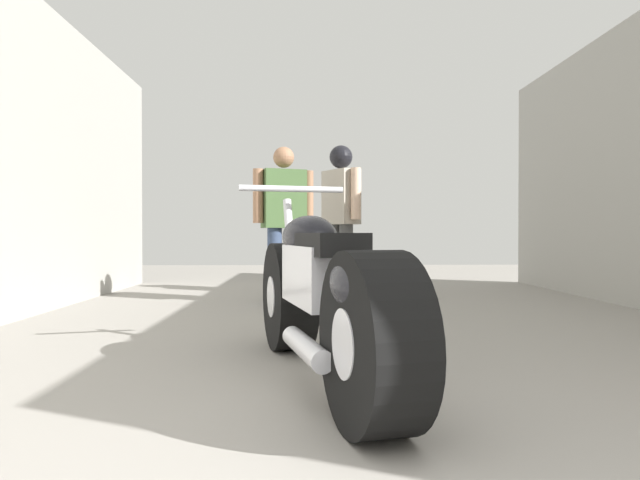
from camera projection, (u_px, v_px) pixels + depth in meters
name	position (u px, v px, depth m)	size (l,w,h in m)	color
ground_plane	(357.00, 328.00, 4.16)	(16.93, 16.93, 0.00)	gray
motorcycle_maroon_cruiser	(322.00, 296.00, 2.64)	(0.83, 2.15, 1.01)	black
mechanic_in_blue	(284.00, 215.00, 5.63)	(0.64, 0.36, 1.61)	#384766
mechanic_with_helmet	(341.00, 205.00, 6.41)	(0.46, 0.64, 1.75)	#4C4C4C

